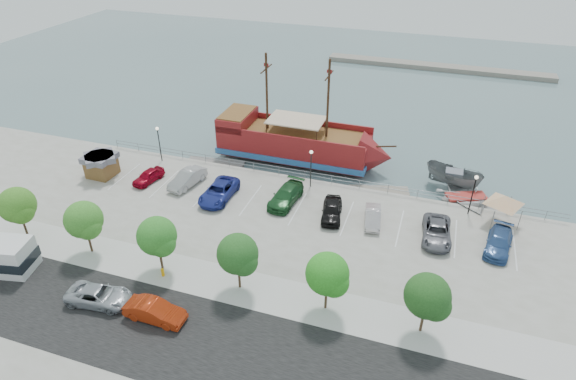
% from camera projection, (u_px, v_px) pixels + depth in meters
% --- Properties ---
extents(ground, '(160.00, 160.00, 0.00)m').
position_uv_depth(ground, '(291.00, 228.00, 46.46)').
color(ground, slate).
extents(street, '(100.00, 8.00, 0.04)m').
position_uv_depth(street, '(219.00, 348.00, 33.05)').
color(street, black).
rests_on(street, land_slab).
extents(sidewalk, '(100.00, 4.00, 0.05)m').
position_uv_depth(sidewalk, '(252.00, 290.00, 37.87)').
color(sidewalk, beige).
rests_on(sidewalk, land_slab).
extents(seawall_railing, '(50.00, 0.06, 1.00)m').
position_uv_depth(seawall_railing, '(314.00, 176.00, 51.93)').
color(seawall_railing, slate).
rests_on(seawall_railing, land_slab).
extents(far_shore, '(40.00, 3.00, 0.80)m').
position_uv_depth(far_shore, '(437.00, 67.00, 87.81)').
color(far_shore, gray).
rests_on(far_shore, ground).
extents(pirate_ship, '(21.01, 5.90, 13.23)m').
position_uv_depth(pirate_ship, '(306.00, 145.00, 56.82)').
color(pirate_ship, maroon).
rests_on(pirate_ship, ground).
extents(patrol_boat, '(6.72, 4.46, 2.43)m').
position_uv_depth(patrol_boat, '(453.00, 179.00, 52.01)').
color(patrol_boat, slate).
rests_on(patrol_boat, ground).
extents(speedboat, '(7.01, 8.00, 1.38)m').
position_uv_depth(speedboat, '(466.00, 200.00, 49.51)').
color(speedboat, silver).
rests_on(speedboat, ground).
extents(dock_west, '(7.04, 2.77, 0.39)m').
position_uv_depth(dock_west, '(215.00, 163.00, 57.14)').
color(dock_west, slate).
rests_on(dock_west, ground).
extents(dock_mid, '(6.61, 3.35, 0.36)m').
position_uv_depth(dock_mid, '(379.00, 191.00, 51.89)').
color(dock_mid, gray).
rests_on(dock_mid, ground).
extents(dock_east, '(7.17, 4.06, 0.39)m').
position_uv_depth(dock_east, '(477.00, 208.00, 49.16)').
color(dock_east, gray).
rests_on(dock_east, ground).
extents(shed, '(3.11, 3.11, 2.49)m').
position_uv_depth(shed, '(101.00, 165.00, 52.49)').
color(shed, brown).
rests_on(shed, land_slab).
extents(canopy_tent, '(5.09, 5.09, 3.36)m').
position_uv_depth(canopy_tent, '(506.00, 196.00, 44.14)').
color(canopy_tent, slate).
rests_on(canopy_tent, land_slab).
extents(street_van, '(5.20, 2.87, 1.38)m').
position_uv_depth(street_van, '(99.00, 296.00, 36.38)').
color(street_van, '#9EA5AC').
rests_on(street_van, street).
extents(street_sedan, '(4.61, 1.63, 1.51)m').
position_uv_depth(street_sedan, '(155.00, 311.00, 34.93)').
color(street_sedan, '#AD2D0E').
rests_on(street_sedan, street).
extents(fire_hydrant, '(0.28, 0.28, 0.80)m').
position_uv_depth(fire_hydrant, '(163.00, 272.00, 39.02)').
color(fire_hydrant, '#F0A50A').
rests_on(fire_hydrant, sidewalk).
extents(lamp_post_left, '(0.36, 0.36, 4.28)m').
position_uv_depth(lamp_post_left, '(159.00, 138.00, 54.46)').
color(lamp_post_left, black).
rests_on(lamp_post_left, land_slab).
extents(lamp_post_mid, '(0.36, 0.36, 4.28)m').
position_uv_depth(lamp_post_mid, '(311.00, 162.00, 49.61)').
color(lamp_post_mid, black).
rests_on(lamp_post_mid, land_slab).
extents(lamp_post_right, '(0.36, 0.36, 4.28)m').
position_uv_depth(lamp_post_right, '(474.00, 188.00, 45.29)').
color(lamp_post_right, black).
rests_on(lamp_post_right, land_slab).
extents(tree_a, '(3.30, 3.20, 5.00)m').
position_uv_depth(tree_a, '(18.00, 207.00, 41.98)').
color(tree_a, '#473321').
rests_on(tree_a, sidewalk).
extents(tree_b, '(3.30, 3.20, 5.00)m').
position_uv_depth(tree_b, '(85.00, 221.00, 40.09)').
color(tree_b, '#473321').
rests_on(tree_b, sidewalk).
extents(tree_c, '(3.30, 3.20, 5.00)m').
position_uv_depth(tree_c, '(158.00, 238.00, 38.20)').
color(tree_c, '#473321').
rests_on(tree_c, sidewalk).
extents(tree_d, '(3.30, 3.20, 5.00)m').
position_uv_depth(tree_d, '(239.00, 256.00, 36.31)').
color(tree_d, '#473321').
rests_on(tree_d, sidewalk).
extents(tree_e, '(3.30, 3.20, 5.00)m').
position_uv_depth(tree_e, '(329.00, 276.00, 34.42)').
color(tree_e, '#473321').
rests_on(tree_e, sidewalk).
extents(tree_f, '(3.30, 3.20, 5.00)m').
position_uv_depth(tree_f, '(429.00, 298.00, 32.53)').
color(tree_f, '#473321').
rests_on(tree_f, sidewalk).
extents(parked_car_a, '(2.30, 4.12, 1.33)m').
position_uv_depth(parked_car_a, '(148.00, 176.00, 51.68)').
color(parked_car_a, maroon).
rests_on(parked_car_a, land_slab).
extents(parked_car_b, '(2.59, 5.08, 1.60)m').
position_uv_depth(parked_car_b, '(187.00, 179.00, 50.98)').
color(parked_car_b, '#A3A3A3').
rests_on(parked_car_b, land_slab).
extents(parked_car_c, '(2.64, 5.67, 1.57)m').
position_uv_depth(parked_car_c, '(219.00, 191.00, 48.80)').
color(parked_car_c, navy).
rests_on(parked_car_c, land_slab).
extents(parked_car_d, '(2.75, 5.64, 1.58)m').
position_uv_depth(parked_car_d, '(286.00, 196.00, 48.15)').
color(parked_car_d, '#1D5226').
rests_on(parked_car_d, land_slab).
extents(parked_car_e, '(2.64, 4.89, 1.58)m').
position_uv_depth(parked_car_e, '(332.00, 210.00, 45.97)').
color(parked_car_e, black).
rests_on(parked_car_e, land_slab).
extents(parked_car_f, '(2.06, 4.24, 1.34)m').
position_uv_depth(parked_car_f, '(373.00, 217.00, 45.22)').
color(parked_car_f, beige).
rests_on(parked_car_f, land_slab).
extents(parked_car_g, '(2.83, 5.52, 1.49)m').
position_uv_depth(parked_car_g, '(437.00, 232.00, 43.10)').
color(parked_car_g, slate).
rests_on(parked_car_g, land_slab).
extents(parked_car_h, '(2.82, 5.27, 1.45)m').
position_uv_depth(parked_car_h, '(499.00, 242.00, 41.82)').
color(parked_car_h, '#30538A').
rests_on(parked_car_h, land_slab).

